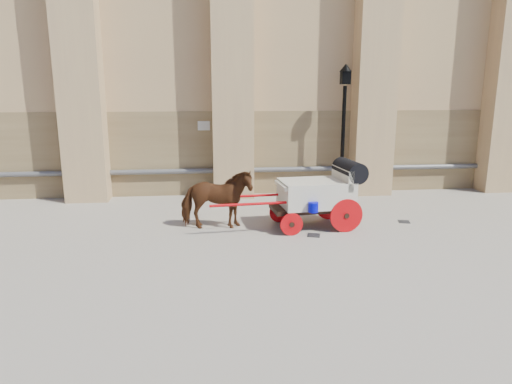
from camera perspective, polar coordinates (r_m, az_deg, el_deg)
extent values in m
plane|color=gray|center=(13.00, 2.50, -4.09)|extent=(90.00, 90.00, 0.00)
cube|color=#8E7A50|center=(17.05, 7.16, 5.03)|extent=(44.00, 0.35, 3.00)
cylinder|color=#59595B|center=(16.88, 7.32, 2.88)|extent=(42.00, 0.18, 0.18)
cube|color=beige|center=(16.32, -6.54, 8.23)|extent=(0.42, 0.04, 0.32)
imported|color=#592D17|center=(12.46, -4.97, -0.94)|extent=(1.97, 0.94, 1.65)
cube|color=black|center=(12.73, 7.00, -1.94)|extent=(2.31, 1.22, 0.12)
cube|color=beige|center=(12.66, 7.49, -0.14)|extent=(2.03, 1.44, 0.71)
cube|color=beige|center=(12.84, 10.75, 1.77)|extent=(0.27, 1.27, 0.56)
cube|color=beige|center=(12.36, 3.74, 0.82)|extent=(0.46, 1.14, 0.10)
cylinder|color=black|center=(12.88, 11.62, 2.68)|extent=(0.68, 1.31, 0.57)
cylinder|color=#C0060B|center=(12.45, 11.22, -2.91)|extent=(0.91, 0.15, 0.91)
cylinder|color=#C0060B|center=(13.57, 9.20, -1.52)|extent=(0.91, 0.15, 0.91)
cylinder|color=#C0060B|center=(12.00, 4.46, -4.04)|extent=(0.61, 0.12, 0.61)
cylinder|color=#C0060B|center=(13.16, 2.98, -2.50)|extent=(0.61, 0.12, 0.61)
cylinder|color=#C0060B|center=(11.80, 0.02, -1.49)|extent=(2.42, 0.30, 0.07)
cylinder|color=#C0060B|center=(12.67, -0.79, -0.49)|extent=(2.42, 0.30, 0.07)
cylinder|color=#0003C7|center=(11.96, 7.17, -1.89)|extent=(0.26, 0.26, 0.26)
cylinder|color=black|center=(16.19, 10.78, 6.05)|extent=(0.13, 0.13, 3.87)
cone|color=black|center=(16.48, 10.53, 0.02)|extent=(0.39, 0.39, 0.39)
cube|color=black|center=(16.09, 11.12, 13.87)|extent=(0.30, 0.30, 0.45)
cone|color=black|center=(16.10, 11.17, 15.02)|extent=(0.43, 0.43, 0.26)
cube|color=black|center=(12.14, 7.23, -5.38)|extent=(0.40, 0.40, 0.01)
cube|color=black|center=(13.92, 18.01, -3.54)|extent=(0.39, 0.39, 0.01)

